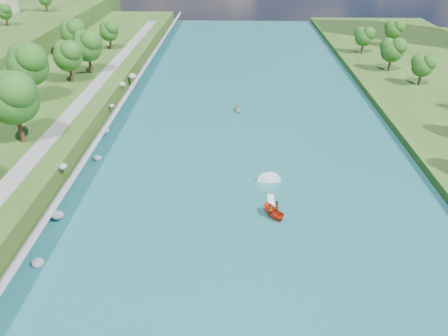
{
  "coord_description": "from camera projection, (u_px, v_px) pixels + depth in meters",
  "views": [
    {
      "loc": [
        -2.11,
        -42.88,
        34.07
      ],
      "look_at": [
        -3.67,
        13.57,
        2.5
      ],
      "focal_mm": 35.0,
      "sensor_mm": 36.0,
      "label": 1
    }
  ],
  "objects": [
    {
      "name": "river_water",
      "position": [
        247.0,
        162.0,
        71.42
      ],
      "size": [
        55.0,
        240.0,
        0.1
      ],
      "primitive_type": "cube",
      "color": "#195B60",
      "rests_on": "ground"
    },
    {
      "name": "ground",
      "position": [
        251.0,
        239.0,
        53.99
      ],
      "size": [
        260.0,
        260.0,
        0.0
      ],
      "primitive_type": "plane",
      "color": "#2D5119",
      "rests_on": "ground"
    },
    {
      "name": "riverside_path",
      "position": [
        47.0,
        141.0,
        70.49
      ],
      "size": [
        3.0,
        200.0,
        0.1
      ],
      "primitive_type": "cube",
      "color": "gray",
      "rests_on": "berm_west"
    },
    {
      "name": "motorboat",
      "position": [
        272.0,
        205.0,
        59.23
      ],
      "size": [
        3.6,
        18.77,
        2.2
      ],
      "rotation": [
        0.0,
        0.0,
        3.75
      ],
      "color": "red",
      "rests_on": "river_water"
    },
    {
      "name": "riprap_bank",
      "position": [
        89.0,
        151.0,
        70.93
      ],
      "size": [
        4.52,
        236.0,
        4.1
      ],
      "color": "slate",
      "rests_on": "ground"
    },
    {
      "name": "raft",
      "position": [
        237.0,
        109.0,
        90.72
      ],
      "size": [
        2.78,
        3.44,
        1.6
      ],
      "rotation": [
        0.0,
        0.0,
        0.22
      ],
      "color": "#93979B",
      "rests_on": "river_water"
    }
  ]
}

